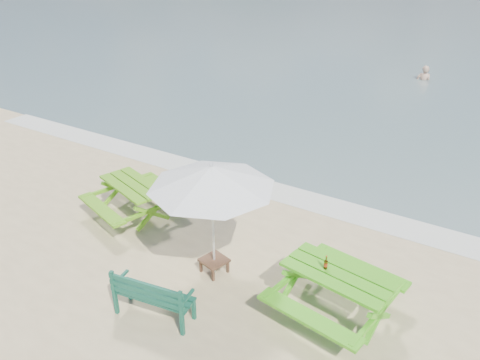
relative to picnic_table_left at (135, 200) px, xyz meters
The scene contains 8 objects.
foam_strip 3.80m from the picnic_table_left, 46.07° to the left, with size 22.00×0.90×0.01m, color silver.
picnic_table_left is the anchor object (origin of this frame).
picnic_table_right 5.11m from the picnic_table_left, ahead, with size 2.06×2.23×0.85m.
park_bench 3.40m from the picnic_table_left, 41.57° to the right, with size 1.42×0.67×0.84m.
side_table 2.84m from the picnic_table_left, 15.70° to the right, with size 0.56×0.56×0.29m.
patio_umbrella 3.27m from the picnic_table_left, 15.70° to the right, with size 2.79×2.79×2.24m.
beer_bottle 4.92m from the picnic_table_left, ahead, with size 0.06×0.06×0.25m.
swimmer 16.18m from the picnic_table_left, 79.63° to the left, with size 0.74×0.59×1.77m.
Camera 1 is at (4.30, -4.73, 5.63)m, focal length 35.00 mm.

